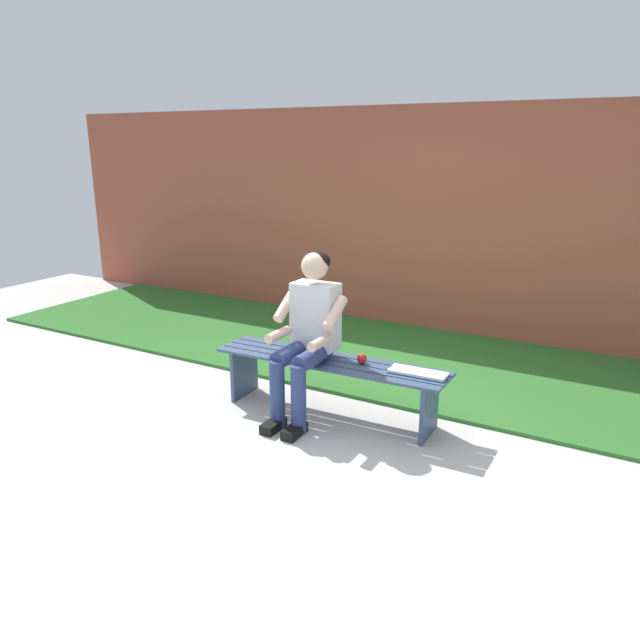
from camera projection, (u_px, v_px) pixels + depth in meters
name	position (u px, v px, depth m)	size (l,w,h in m)	color
ground_plane	(131.00, 437.00, 4.31)	(10.00, 7.00, 0.04)	beige
grass_strip	(404.00, 354.00, 5.90)	(9.00, 2.35, 0.03)	#2D6B28
brick_wall	(401.00, 219.00, 6.66)	(9.50, 0.24, 2.39)	#9E4C38
bench_near	(330.00, 373.00, 4.54)	(1.82, 0.44, 0.44)	#384C6B
person_seated	(307.00, 330.00, 4.42)	(0.50, 0.69, 1.25)	silver
apple	(362.00, 359.00, 4.42)	(0.07, 0.07, 0.07)	red
book_open	(418.00, 373.00, 4.22)	(0.42, 0.17, 0.02)	white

